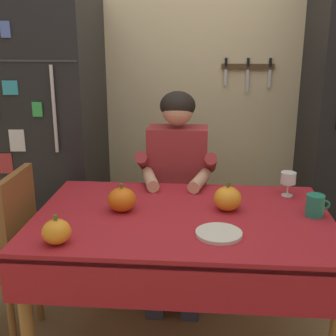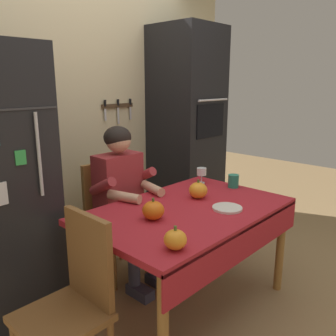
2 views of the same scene
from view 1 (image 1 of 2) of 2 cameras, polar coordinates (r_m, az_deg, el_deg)
name	(u,v)px [view 1 (image 1 of 2)]	position (r m, az deg, el deg)	size (l,w,h in m)	color
back_wall_assembly	(199,73)	(3.18, 4.07, 12.27)	(3.70, 0.13, 2.60)	beige
refrigerator	(47,138)	(3.03, -15.48, 3.84)	(0.68, 0.71, 1.80)	black
dining_table	(182,233)	(2.10, 1.87, -8.45)	(1.40, 0.90, 0.74)	#9E6B33
chair_behind_person	(178,201)	(2.88, 1.34, -4.29)	(0.40, 0.40, 0.93)	#9E6B33
seated_person	(177,177)	(2.63, 1.14, -1.18)	(0.47, 0.55, 1.25)	#38384C
chair_left_side	(3,252)	(2.38, -20.75, -10.27)	(0.40, 0.40, 0.93)	brown
coffee_mug	(315,205)	(2.16, 18.67, -4.66)	(0.11, 0.08, 0.10)	#237F66
wine_glass	(288,179)	(2.37, 15.44, -1.38)	(0.08, 0.08, 0.13)	white
pumpkin_large	(122,199)	(2.12, -6.04, -4.11)	(0.14, 0.14, 0.14)	orange
pumpkin_medium	(56,232)	(1.84, -14.36, -8.06)	(0.12, 0.12, 0.13)	orange
pumpkin_small	(228,199)	(2.13, 7.78, -3.98)	(0.14, 0.14, 0.14)	orange
serving_tray	(219,234)	(1.89, 6.66, -8.50)	(0.20, 0.20, 0.02)	silver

